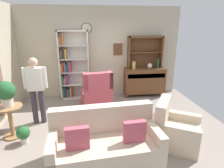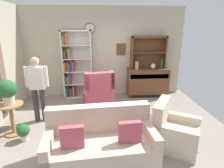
% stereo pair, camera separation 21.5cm
% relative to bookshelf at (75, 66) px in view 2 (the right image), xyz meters
% --- Properties ---
extents(ground_plane, '(5.40, 4.60, 0.02)m').
position_rel_bookshelf_xyz_m(ground_plane, '(0.93, -1.94, -1.02)').
color(ground_plane, gray).
extents(wall_back, '(5.00, 0.09, 2.80)m').
position_rel_bookshelf_xyz_m(wall_back, '(0.93, 0.19, 0.40)').
color(wall_back, '#BCB299').
rests_on(wall_back, ground_plane).
extents(area_rug, '(2.79, 1.61, 0.01)m').
position_rel_bookshelf_xyz_m(area_rug, '(1.13, -2.24, -1.00)').
color(area_rug, brown).
rests_on(area_rug, ground_plane).
extents(bookshelf, '(0.90, 0.30, 2.10)m').
position_rel_bookshelf_xyz_m(bookshelf, '(0.00, 0.00, 0.00)').
color(bookshelf, silver).
rests_on(bookshelf, ground_plane).
extents(sideboard, '(1.30, 0.45, 0.92)m').
position_rel_bookshelf_xyz_m(sideboard, '(2.31, -0.08, -0.50)').
color(sideboard, brown).
rests_on(sideboard, ground_plane).
extents(sideboard_hutch, '(1.10, 0.26, 1.00)m').
position_rel_bookshelf_xyz_m(sideboard_hutch, '(2.31, 0.02, 0.55)').
color(sideboard_hutch, brown).
rests_on(sideboard_hutch, sideboard).
extents(vase_tall, '(0.11, 0.11, 0.24)m').
position_rel_bookshelf_xyz_m(vase_tall, '(1.92, -0.16, 0.03)').
color(vase_tall, tan).
rests_on(vase_tall, sideboard).
extents(vase_round, '(0.15, 0.15, 0.17)m').
position_rel_bookshelf_xyz_m(vase_round, '(2.44, -0.15, -0.00)').
color(vase_round, beige).
rests_on(vase_round, sideboard).
extents(bottle_wine, '(0.07, 0.07, 0.31)m').
position_rel_bookshelf_xyz_m(bottle_wine, '(2.70, -0.17, 0.07)').
color(bottle_wine, '#194223').
rests_on(bottle_wine, sideboard).
extents(couch_floral, '(1.86, 0.99, 0.90)m').
position_rel_bookshelf_xyz_m(couch_floral, '(0.74, -3.08, -0.70)').
color(couch_floral, beige).
rests_on(couch_floral, ground_plane).
extents(armchair_floral, '(1.05, 1.04, 0.88)m').
position_rel_bookshelf_xyz_m(armchair_floral, '(2.12, -2.79, -0.72)').
color(armchair_floral, beige).
rests_on(armchair_floral, ground_plane).
extents(wingback_chair, '(0.90, 0.92, 1.05)m').
position_rel_bookshelf_xyz_m(wingback_chair, '(0.72, -0.84, -0.63)').
color(wingback_chair, '#B74C5B').
rests_on(wingback_chair, ground_plane).
extents(plant_stand, '(0.52, 0.52, 0.69)m').
position_rel_bookshelf_xyz_m(plant_stand, '(-1.11, -2.11, -0.59)').
color(plant_stand, '#997047').
rests_on(plant_stand, ground_plane).
extents(potted_plant_large, '(0.37, 0.37, 0.51)m').
position_rel_bookshelf_xyz_m(potted_plant_large, '(-1.12, -2.10, -0.02)').
color(potted_plant_large, beige).
rests_on(potted_plant_large, plant_stand).
extents(potted_plant_small, '(0.25, 0.25, 0.35)m').
position_rel_bookshelf_xyz_m(potted_plant_small, '(-0.81, -2.38, -0.80)').
color(potted_plant_small, beige).
rests_on(potted_plant_small, ground_plane).
extents(person_reading, '(0.52, 0.21, 1.56)m').
position_rel_bookshelf_xyz_m(person_reading, '(-0.69, -1.56, -0.10)').
color(person_reading, '#38333D').
rests_on(person_reading, ground_plane).
extents(coffee_table, '(0.80, 0.50, 0.42)m').
position_rel_bookshelf_xyz_m(coffee_table, '(0.90, -2.37, -0.66)').
color(coffee_table, brown).
rests_on(coffee_table, ground_plane).
extents(book_stack, '(0.18, 0.16, 0.10)m').
position_rel_bookshelf_xyz_m(book_stack, '(0.88, -2.37, -0.54)').
color(book_stack, gray).
rests_on(book_stack, coffee_table).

